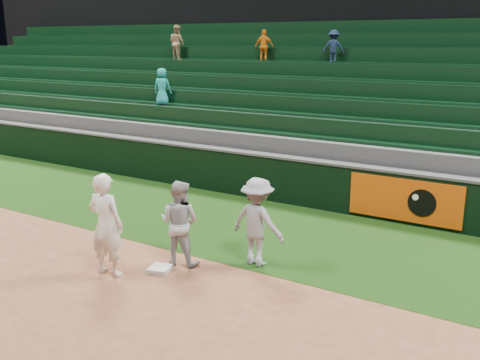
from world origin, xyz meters
The scene contains 8 objects.
ground centered at (0.00, 0.00, 0.00)m, with size 70.00×70.00×0.00m, color brown.
foul_grass centered at (0.00, 3.00, 0.00)m, with size 36.00×4.20×0.01m, color black.
first_base centered at (-0.16, 0.00, 0.04)m, with size 0.38×0.38×0.09m, color silver.
first_baseman centered at (-0.88, -0.58, 0.96)m, with size 0.70×0.46×1.92m, color white.
baserunner centered at (-0.06, 0.51, 0.82)m, with size 0.80×0.62×1.65m, color #9EA1A9.
base_coach centered at (1.23, 1.23, 0.86)m, with size 1.10×0.63×1.71m, color #8F909B.
field_wall centered at (0.03, 5.20, 0.63)m, with size 36.00×0.45×1.25m.
stadium_seating centered at (-0.01, 8.97, 1.70)m, with size 36.00×5.95×4.85m.
Camera 1 is at (5.95, -7.08, 4.17)m, focal length 40.00 mm.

